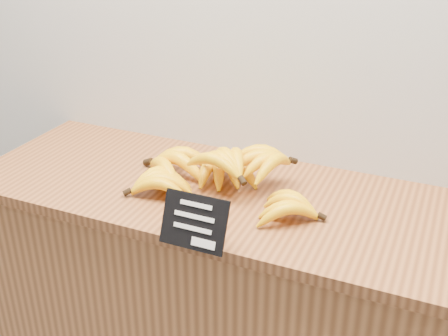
% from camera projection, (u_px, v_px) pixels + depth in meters
% --- Properties ---
extents(counter, '(1.48, 0.50, 0.90)m').
position_uv_depth(counter, '(231.00, 329.00, 1.72)').
color(counter, '#A56535').
rests_on(counter, ground).
extents(counter_top, '(1.46, 0.54, 0.03)m').
position_uv_depth(counter_top, '(231.00, 196.00, 1.51)').
color(counter_top, brown).
rests_on(counter_top, counter).
extents(chalkboard_sign, '(0.16, 0.05, 0.12)m').
position_uv_depth(chalkboard_sign, '(194.00, 222.00, 1.25)').
color(chalkboard_sign, black).
rests_on(chalkboard_sign, counter_top).
extents(banana_pile, '(0.56, 0.33, 0.12)m').
position_uv_depth(banana_pile, '(218.00, 172.00, 1.50)').
color(banana_pile, yellow).
rests_on(banana_pile, counter_top).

